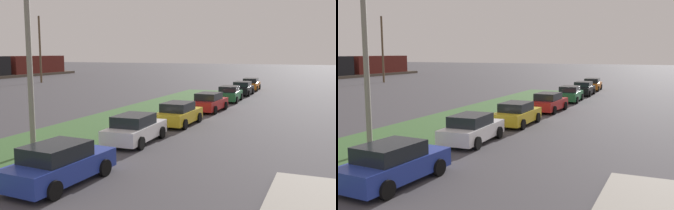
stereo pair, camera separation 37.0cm
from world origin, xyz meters
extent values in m
cube|color=#3D6633|center=(10.00, 8.20, 0.06)|extent=(60.00, 6.00, 0.12)
cube|color=#23389E|center=(6.19, 4.03, 0.57)|extent=(4.40, 2.05, 0.70)
cube|color=black|center=(5.99, 4.04, 1.19)|extent=(2.29, 1.73, 0.55)
cylinder|color=black|center=(7.59, 4.85, 0.32)|extent=(0.65, 0.26, 0.64)
cylinder|color=black|center=(7.48, 3.05, 0.32)|extent=(0.65, 0.26, 0.64)
cylinder|color=black|center=(4.90, 5.01, 0.32)|extent=(0.65, 0.26, 0.64)
cylinder|color=black|center=(4.79, 3.21, 0.32)|extent=(0.65, 0.26, 0.64)
cube|color=silver|center=(12.86, 4.52, 0.57)|extent=(4.36, 1.94, 0.70)
cube|color=black|center=(12.66, 4.52, 1.19)|extent=(2.25, 1.67, 0.55)
cylinder|color=black|center=(14.18, 5.47, 0.32)|extent=(0.65, 0.24, 0.64)
cylinder|color=black|center=(14.24, 3.67, 0.32)|extent=(0.65, 0.24, 0.64)
cylinder|color=black|center=(11.48, 5.38, 0.32)|extent=(0.65, 0.24, 0.64)
cylinder|color=black|center=(11.54, 3.58, 0.32)|extent=(0.65, 0.24, 0.64)
cube|color=gold|center=(18.31, 4.25, 0.57)|extent=(4.31, 1.83, 0.70)
cube|color=black|center=(18.11, 4.25, 1.19)|extent=(2.21, 1.61, 0.55)
cylinder|color=black|center=(19.66, 5.14, 0.32)|extent=(0.64, 0.22, 0.64)
cylinder|color=black|center=(19.65, 3.34, 0.32)|extent=(0.64, 0.22, 0.64)
cylinder|color=black|center=(16.96, 5.15, 0.32)|extent=(0.64, 0.22, 0.64)
cylinder|color=black|center=(16.95, 3.35, 0.32)|extent=(0.64, 0.22, 0.64)
cube|color=red|center=(24.66, 4.13, 0.57)|extent=(4.37, 1.97, 0.70)
cube|color=black|center=(24.46, 4.14, 1.19)|extent=(2.26, 1.68, 0.55)
cylinder|color=black|center=(26.04, 4.97, 0.32)|extent=(0.65, 0.24, 0.64)
cylinder|color=black|center=(25.97, 3.18, 0.32)|extent=(0.65, 0.24, 0.64)
cylinder|color=black|center=(23.34, 5.08, 0.32)|extent=(0.65, 0.24, 0.64)
cylinder|color=black|center=(23.27, 3.28, 0.32)|extent=(0.65, 0.24, 0.64)
cube|color=#1E6B38|center=(31.39, 4.16, 0.57)|extent=(4.39, 2.03, 0.70)
cube|color=black|center=(31.19, 4.15, 1.19)|extent=(2.29, 1.72, 0.55)
cylinder|color=black|center=(32.69, 5.14, 0.32)|extent=(0.65, 0.26, 0.64)
cylinder|color=black|center=(32.79, 3.34, 0.32)|extent=(0.65, 0.26, 0.64)
cylinder|color=black|center=(29.99, 4.99, 0.32)|extent=(0.65, 0.26, 0.64)
cylinder|color=black|center=(30.09, 3.19, 0.32)|extent=(0.65, 0.26, 0.64)
cube|color=black|center=(37.41, 4.20, 0.57)|extent=(4.34, 1.90, 0.70)
cube|color=black|center=(37.21, 4.19, 1.19)|extent=(2.24, 1.65, 0.55)
cylinder|color=black|center=(38.74, 5.13, 0.32)|extent=(0.65, 0.24, 0.64)
cylinder|color=black|center=(38.78, 3.33, 0.32)|extent=(0.65, 0.24, 0.64)
cylinder|color=black|center=(36.04, 5.06, 0.32)|extent=(0.65, 0.24, 0.64)
cylinder|color=black|center=(36.09, 3.26, 0.32)|extent=(0.65, 0.24, 0.64)
cube|color=orange|center=(43.27, 4.42, 0.57)|extent=(4.39, 2.03, 0.70)
cube|color=black|center=(43.07, 4.41, 1.19)|extent=(2.28, 1.72, 0.55)
cylinder|color=black|center=(44.57, 5.39, 0.32)|extent=(0.65, 0.25, 0.64)
cylinder|color=black|center=(44.66, 3.60, 0.32)|extent=(0.65, 0.25, 0.64)
cylinder|color=black|center=(41.87, 5.25, 0.32)|extent=(0.65, 0.25, 0.64)
cylinder|color=black|center=(41.97, 3.45, 0.32)|extent=(0.65, 0.25, 0.64)
cube|color=#511914|center=(57.60, 50.01, 2.20)|extent=(14.00, 3.00, 3.40)
cylinder|color=gray|center=(8.83, 7.60, 3.75)|extent=(0.24, 0.24, 7.50)
cylinder|color=brown|center=(42.96, 36.29, 5.00)|extent=(0.30, 0.30, 10.00)
camera|label=1|loc=(-4.64, -4.58, 4.59)|focal=41.80mm
camera|label=2|loc=(-4.50, -4.92, 4.59)|focal=41.80mm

